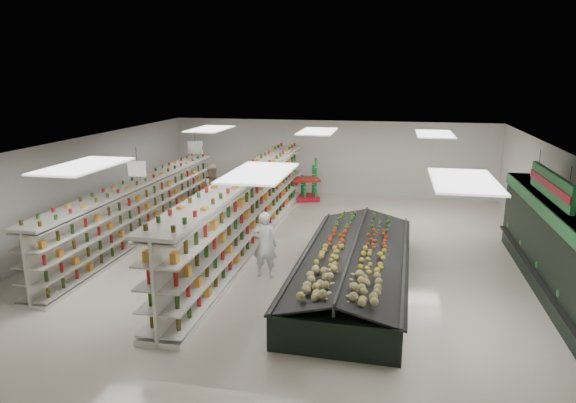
% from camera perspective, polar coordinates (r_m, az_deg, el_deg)
% --- Properties ---
extents(floor, '(16.00, 16.00, 0.00)m').
position_cam_1_polar(floor, '(15.13, 0.87, -5.82)').
color(floor, beige).
rests_on(floor, ground).
extents(ceiling, '(14.00, 16.00, 0.02)m').
position_cam_1_polar(ceiling, '(14.37, 0.92, 6.28)').
color(ceiling, white).
rests_on(ceiling, wall_back).
extents(wall_back, '(14.00, 0.02, 3.20)m').
position_cam_1_polar(wall_back, '(22.43, 4.76, 4.88)').
color(wall_back, white).
rests_on(wall_back, floor).
extents(wall_front, '(14.00, 0.02, 3.20)m').
position_cam_1_polar(wall_front, '(7.44, -11.19, -14.57)').
color(wall_front, white).
rests_on(wall_front, floor).
extents(wall_left, '(0.02, 16.00, 3.20)m').
position_cam_1_polar(wall_left, '(17.36, -22.44, 1.19)').
color(wall_left, white).
rests_on(wall_left, floor).
extents(wall_right, '(0.02, 16.00, 3.20)m').
position_cam_1_polar(wall_right, '(15.06, 28.06, -1.24)').
color(wall_right, white).
rests_on(wall_right, floor).
extents(produce_wall_case, '(0.93, 8.00, 2.20)m').
position_cam_1_polar(produce_wall_case, '(13.63, 27.69, -4.23)').
color(produce_wall_case, black).
rests_on(produce_wall_case, floor).
extents(aisle_sign_near, '(0.52, 0.06, 0.75)m').
position_cam_1_polar(aisle_sign_near, '(13.82, -16.41, 3.52)').
color(aisle_sign_near, white).
rests_on(aisle_sign_near, ceiling).
extents(aisle_sign_far, '(0.52, 0.06, 0.75)m').
position_cam_1_polar(aisle_sign_far, '(17.41, -10.27, 5.92)').
color(aisle_sign_far, white).
rests_on(aisle_sign_far, ceiling).
extents(hortifruti_banner, '(0.12, 3.20, 0.95)m').
position_cam_1_polar(hortifruti_banner, '(13.22, 27.19, 1.63)').
color(hortifruti_banner, '#1C6A2C').
rests_on(hortifruti_banner, ceiling).
extents(gondola_left, '(0.85, 10.76, 1.87)m').
position_cam_1_polar(gondola_left, '(17.02, -16.01, -1.10)').
color(gondola_left, silver).
rests_on(gondola_left, floor).
extents(gondola_center, '(1.00, 12.92, 2.24)m').
position_cam_1_polar(gondola_center, '(15.76, -4.44, -1.13)').
color(gondola_center, silver).
rests_on(gondola_center, floor).
extents(produce_island, '(2.84, 7.36, 1.09)m').
position_cam_1_polar(produce_island, '(12.99, 7.36, -7.02)').
color(produce_island, black).
rests_on(produce_island, floor).
extents(soda_endcap, '(1.52, 1.26, 1.67)m').
position_cam_1_polar(soda_endcap, '(21.27, 1.72, 2.26)').
color(soda_endcap, '#AC1325').
rests_on(soda_endcap, floor).
extents(shopper_main, '(0.66, 0.46, 1.75)m').
position_cam_1_polar(shopper_main, '(13.21, -2.59, -4.80)').
color(shopper_main, white).
rests_on(shopper_main, floor).
extents(shopper_background, '(0.98, 1.08, 1.89)m').
position_cam_1_polar(shopper_background, '(19.28, -8.25, 1.31)').
color(shopper_background, tan).
rests_on(shopper_background, floor).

